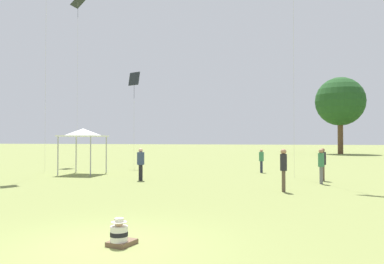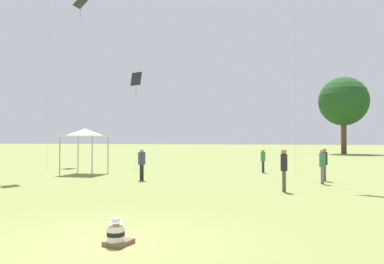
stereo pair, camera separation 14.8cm
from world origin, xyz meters
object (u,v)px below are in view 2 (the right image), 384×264
at_px(person_standing_3, 142,161).
at_px(kite_1, 80,8).
at_px(canopy_tent, 85,133).
at_px(person_standing_1, 322,163).
at_px(seated_toddler, 117,235).
at_px(distant_tree_0, 344,102).
at_px(person_standing_2, 263,159).
at_px(kite_2, 136,81).
at_px(person_standing_4, 324,161).
at_px(person_standing_0, 284,165).

relative_size(person_standing_3, kite_1, 0.12).
bearing_deg(canopy_tent, person_standing_3, -27.94).
bearing_deg(person_standing_1, kite_1, -45.14).
relative_size(seated_toddler, kite_1, 0.04).
relative_size(kite_1, distant_tree_0, 1.30).
bearing_deg(seated_toddler, person_standing_3, 123.17).
xyz_separation_m(person_standing_2, canopy_tent, (-10.91, -3.71, 1.66)).
bearing_deg(kite_2, person_standing_4, 40.45).
bearing_deg(person_standing_0, distant_tree_0, -37.50).
height_order(person_standing_1, kite_2, kite_2).
distance_m(person_standing_4, kite_1, 25.63).
height_order(seated_toddler, canopy_tent, canopy_tent).
bearing_deg(person_standing_0, person_standing_2, -17.68).
xyz_separation_m(person_standing_2, distant_tree_0, (9.74, 34.47, 6.90)).
height_order(person_standing_1, person_standing_3, person_standing_1).
xyz_separation_m(person_standing_2, kite_1, (-16.57, 5.10, 13.18)).
xyz_separation_m(seated_toddler, person_standing_4, (5.32, 13.70, 0.81)).
relative_size(seated_toddler, person_standing_2, 0.41).
height_order(seated_toddler, person_standing_1, person_standing_1).
bearing_deg(person_standing_1, person_standing_3, -12.46).
bearing_deg(kite_1, person_standing_0, 101.40).
bearing_deg(kite_1, person_standing_3, 92.19).
distance_m(kite_1, distant_tree_0, 39.93).
height_order(person_standing_0, person_standing_3, person_standing_0).
relative_size(seated_toddler, person_standing_4, 0.37).
distance_m(person_standing_3, canopy_tent, 5.78).
height_order(person_standing_2, person_standing_4, person_standing_4).
height_order(seated_toddler, person_standing_4, person_standing_4).
xyz_separation_m(person_standing_1, person_standing_2, (-3.21, 5.65, -0.13)).
distance_m(person_standing_0, person_standing_4, 5.17).
height_order(person_standing_3, person_standing_4, person_standing_4).
distance_m(person_standing_4, canopy_tent, 14.42).
xyz_separation_m(seated_toddler, canopy_tent, (-9.01, 14.16, 2.36)).
relative_size(seated_toddler, person_standing_3, 0.37).
bearing_deg(seated_toddler, kite_1, 136.22).
bearing_deg(person_standing_0, canopy_tent, 40.41).
bearing_deg(canopy_tent, person_standing_4, -1.85).
relative_size(kite_2, distant_tree_0, 0.65).
distance_m(person_standing_1, kite_1, 26.02).
xyz_separation_m(seated_toddler, person_standing_2, (1.89, 17.87, 0.70)).
relative_size(person_standing_1, person_standing_3, 1.00).
height_order(person_standing_0, person_standing_2, person_standing_0).
bearing_deg(person_standing_3, person_standing_0, -175.73).
xyz_separation_m(kite_1, distant_tree_0, (26.32, 29.37, -6.28)).
xyz_separation_m(person_standing_0, person_standing_3, (-7.39, 2.61, -0.10)).
relative_size(seated_toddler, person_standing_1, 0.37).
distance_m(person_standing_3, kite_1, 20.34).
distance_m(seated_toddler, kite_1, 30.59).
height_order(kite_1, kite_2, kite_1).
xyz_separation_m(person_standing_0, kite_1, (-17.98, 14.03, 12.99)).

